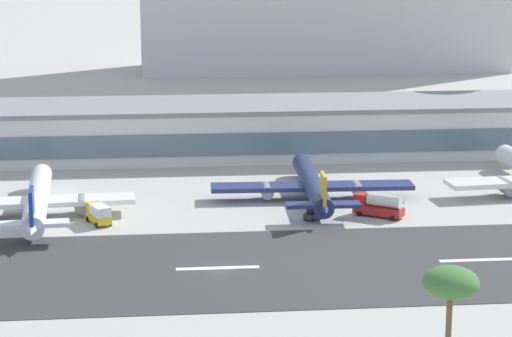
{
  "coord_description": "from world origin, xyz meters",
  "views": [
    {
      "loc": [
        -8.73,
        -142.31,
        47.92
      ],
      "look_at": [
        8.34,
        32.74,
        7.18
      ],
      "focal_mm": 73.64,
      "sensor_mm": 36.0,
      "label": 1
    }
  ],
  "objects_px": {
    "service_baggage_tug_1": "(313,214)",
    "palm_tree_0": "(451,285)",
    "airliner_gold_tail_gate_1": "(313,186)",
    "service_fuel_truck_2": "(379,205)",
    "service_box_truck_0": "(99,213)",
    "airliner_navy_tail_gate_0": "(37,201)",
    "terminal_building": "(277,128)"
  },
  "relations": [
    {
      "from": "airliner_navy_tail_gate_0",
      "to": "service_fuel_truck_2",
      "type": "xyz_separation_m",
      "value": [
        57.24,
        -5.11,
        -0.79
      ]
    },
    {
      "from": "airliner_gold_tail_gate_1",
      "to": "palm_tree_0",
      "type": "relative_size",
      "value": 2.79
    },
    {
      "from": "service_box_truck_0",
      "to": "service_fuel_truck_2",
      "type": "bearing_deg",
      "value": -113.96
    },
    {
      "from": "terminal_building",
      "to": "airliner_navy_tail_gate_0",
      "type": "distance_m",
      "value": 65.85
    },
    {
      "from": "service_baggage_tug_1",
      "to": "palm_tree_0",
      "type": "distance_m",
      "value": 69.51
    },
    {
      "from": "service_fuel_truck_2",
      "to": "terminal_building",
      "type": "bearing_deg",
      "value": -43.26
    },
    {
      "from": "airliner_navy_tail_gate_0",
      "to": "service_fuel_truck_2",
      "type": "distance_m",
      "value": 57.47
    },
    {
      "from": "airliner_gold_tail_gate_1",
      "to": "palm_tree_0",
      "type": "bearing_deg",
      "value": -176.9
    },
    {
      "from": "terminal_building",
      "to": "service_baggage_tug_1",
      "type": "relative_size",
      "value": 50.93
    },
    {
      "from": "service_box_truck_0",
      "to": "palm_tree_0",
      "type": "bearing_deg",
      "value": -174.26
    },
    {
      "from": "airliner_gold_tail_gate_1",
      "to": "service_baggage_tug_1",
      "type": "bearing_deg",
      "value": 173.55
    },
    {
      "from": "terminal_building",
      "to": "airliner_gold_tail_gate_1",
      "type": "bearing_deg",
      "value": -87.43
    },
    {
      "from": "airliner_navy_tail_gate_0",
      "to": "palm_tree_0",
      "type": "height_order",
      "value": "palm_tree_0"
    },
    {
      "from": "terminal_building",
      "to": "service_fuel_truck_2",
      "type": "xyz_separation_m",
      "value": [
        11.24,
        -52.15,
        -3.58
      ]
    },
    {
      "from": "airliner_gold_tail_gate_1",
      "to": "service_box_truck_0",
      "type": "xyz_separation_m",
      "value": [
        -37.39,
        -11.55,
        -0.86
      ]
    },
    {
      "from": "service_baggage_tug_1",
      "to": "palm_tree_0",
      "type": "height_order",
      "value": "palm_tree_0"
    },
    {
      "from": "service_baggage_tug_1",
      "to": "airliner_gold_tail_gate_1",
      "type": "bearing_deg",
      "value": 39.22
    },
    {
      "from": "terminal_building",
      "to": "airliner_gold_tail_gate_1",
      "type": "height_order",
      "value": "terminal_building"
    },
    {
      "from": "airliner_navy_tail_gate_0",
      "to": "service_box_truck_0",
      "type": "height_order",
      "value": "airliner_navy_tail_gate_0"
    },
    {
      "from": "service_fuel_truck_2",
      "to": "palm_tree_0",
      "type": "distance_m",
      "value": 70.49
    },
    {
      "from": "airliner_gold_tail_gate_1",
      "to": "service_box_truck_0",
      "type": "height_order",
      "value": "airliner_gold_tail_gate_1"
    },
    {
      "from": "airliner_navy_tail_gate_0",
      "to": "service_fuel_truck_2",
      "type": "relative_size",
      "value": 5.0
    },
    {
      "from": "airliner_gold_tail_gate_1",
      "to": "service_fuel_truck_2",
      "type": "height_order",
      "value": "airliner_gold_tail_gate_1"
    },
    {
      "from": "terminal_building",
      "to": "airliner_gold_tail_gate_1",
      "type": "xyz_separation_m",
      "value": [
        1.81,
        -40.33,
        -2.96
      ]
    },
    {
      "from": "airliner_gold_tail_gate_1",
      "to": "palm_tree_0",
      "type": "xyz_separation_m",
      "value": [
        1.77,
        -81.13,
        9.73
      ]
    },
    {
      "from": "service_fuel_truck_2",
      "to": "palm_tree_0",
      "type": "height_order",
      "value": "palm_tree_0"
    },
    {
      "from": "airliner_navy_tail_gate_0",
      "to": "service_box_truck_0",
      "type": "bearing_deg",
      "value": -118.34
    },
    {
      "from": "service_fuel_truck_2",
      "to": "airliner_navy_tail_gate_0",
      "type": "bearing_deg",
      "value": 29.48
    },
    {
      "from": "service_baggage_tug_1",
      "to": "terminal_building",
      "type": "bearing_deg",
      "value": 47.47
    },
    {
      "from": "airliner_gold_tail_gate_1",
      "to": "service_box_truck_0",
      "type": "relative_size",
      "value": 6.17
    },
    {
      "from": "service_fuel_truck_2",
      "to": "palm_tree_0",
      "type": "bearing_deg",
      "value": 118.27
    },
    {
      "from": "terminal_building",
      "to": "service_fuel_truck_2",
      "type": "bearing_deg",
      "value": -77.84
    }
  ]
}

